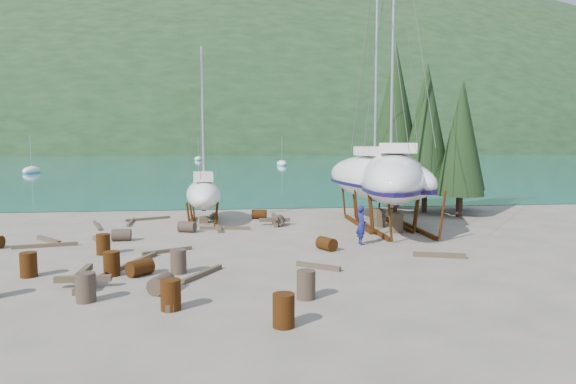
{
  "coord_description": "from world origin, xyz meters",
  "views": [
    {
      "loc": [
        -0.64,
        -21.02,
        4.79
      ],
      "look_at": [
        2.18,
        3.0,
        2.4
      ],
      "focal_mm": 32.0,
      "sensor_mm": 36.0,
      "label": 1
    }
  ],
  "objects": [
    {
      "name": "drum_5",
      "position": [
        -2.47,
        -2.39,
        0.44
      ],
      "size": [
        0.58,
        0.58,
        0.88
      ],
      "primitive_type": "cylinder",
      "color": "#2D2823",
      "rests_on": "ground"
    },
    {
      "name": "drum_10",
      "position": [
        -4.81,
        -2.44,
        0.44
      ],
      "size": [
        0.58,
        0.58,
        0.88
      ],
      "primitive_type": "cylinder",
      "color": "#4F290D",
      "rests_on": "ground"
    },
    {
      "name": "timber_7",
      "position": [
        2.7,
        -2.3,
        0.09
      ],
      "size": [
        1.57,
        1.23,
        0.17
      ],
      "primitive_type": "cube",
      "rotation": [
        0.0,
        0.0,
        0.93
      ],
      "color": "brown",
      "rests_on": "ground"
    },
    {
      "name": "timber_15",
      "position": [
        -8.0,
        8.55,
        0.07
      ],
      "size": [
        1.13,
        2.92,
        0.15
      ],
      "primitive_type": "cube",
      "rotation": [
        0.0,
        0.0,
        0.33
      ],
      "color": "brown",
      "rests_on": "ground"
    },
    {
      "name": "drum_15",
      "position": [
        -5.78,
        4.16,
        0.29
      ],
      "size": [
        0.9,
        0.61,
        0.58
      ],
      "primitive_type": "cylinder",
      "rotation": [
        1.57,
        0.0,
        1.61
      ],
      "color": "#2D2823",
      "rests_on": "ground"
    },
    {
      "name": "timber_1",
      "position": [
        8.02,
        -1.02,
        0.1
      ],
      "size": [
        2.07,
        0.82,
        0.19
      ],
      "primitive_type": "cube",
      "rotation": [
        0.0,
        0.0,
        1.26
      ],
      "color": "brown",
      "rests_on": "ground"
    },
    {
      "name": "far_hill",
      "position": [
        0.0,
        320.0,
        0.0
      ],
      "size": [
        800.0,
        360.0,
        110.0
      ],
      "primitive_type": "ellipsoid",
      "color": "#1B3018",
      "rests_on": "ground"
    },
    {
      "name": "drum_6",
      "position": [
        3.65,
        0.9,
        0.29
      ],
      "size": [
        0.94,
        1.05,
        0.58
      ],
      "primitive_type": "cylinder",
      "rotation": [
        1.57,
        0.0,
        0.51
      ],
      "color": "#4F290D",
      "rests_on": "ground"
    },
    {
      "name": "timber_9",
      "position": [
        -5.53,
        10.79,
        0.08
      ],
      "size": [
        2.54,
        1.26,
        0.15
      ],
      "primitive_type": "cube",
      "rotation": [
        0.0,
        0.0,
        2.0
      ],
      "color": "brown",
      "rests_on": "ground"
    },
    {
      "name": "timber_4",
      "position": [
        -6.83,
        3.94,
        0.09
      ],
      "size": [
        0.93,
        1.75,
        0.17
      ],
      "primitive_type": "cube",
      "rotation": [
        0.0,
        0.0,
        0.43
      ],
      "color": "brown",
      "rests_on": "ground"
    },
    {
      "name": "small_sailboat_shore",
      "position": [
        -2.1,
        9.66,
        1.71
      ],
      "size": [
        2.44,
        6.56,
        10.31
      ],
      "rotation": [
        0.0,
        0.0,
        0.07
      ],
      "color": "white",
      "rests_on": "ground"
    },
    {
      "name": "drum_7",
      "position": [
        0.75,
        -8.22,
        0.44
      ],
      "size": [
        0.58,
        0.58,
        0.88
      ],
      "primitive_type": "cylinder",
      "color": "#4F290D",
      "rests_on": "ground"
    },
    {
      "name": "drum_12",
      "position": [
        -3.81,
        -2.53,
        0.29
      ],
      "size": [
        1.03,
        1.03,
        0.58
      ],
      "primitive_type": "cylinder",
      "rotation": [
        1.57,
        0.0,
        2.36
      ],
      "color": "#4F290D",
      "rests_on": "ground"
    },
    {
      "name": "timber_8",
      "position": [
        -1.19,
        6.56,
        0.09
      ],
      "size": [
        0.38,
        1.72,
        0.19
      ],
      "primitive_type": "cube",
      "rotation": [
        0.0,
        0.0,
        0.11
      ],
      "color": "brown",
      "rests_on": "ground"
    },
    {
      "name": "moored_boat_mid",
      "position": [
        10.0,
        80.0,
        0.39
      ],
      "size": [
        2.0,
        5.0,
        6.05
      ],
      "color": "white",
      "rests_on": "ground"
    },
    {
      "name": "timber_5",
      "position": [
        -1.59,
        -2.87,
        0.08
      ],
      "size": [
        1.37,
        2.11,
        0.16
      ],
      "primitive_type": "cube",
      "rotation": [
        0.0,
        0.0,
        2.6
      ],
      "color": "brown",
      "rests_on": "ground"
    },
    {
      "name": "large_sailboat_near",
      "position": [
        8.17,
        5.5,
        2.91
      ],
      "size": [
        6.74,
        11.95,
        18.08
      ],
      "rotation": [
        0.0,
        0.0,
        -0.32
      ],
      "color": "white",
      "rests_on": "ground"
    },
    {
      "name": "far_house_center",
      "position": [
        -20.0,
        190.0,
        2.92
      ],
      "size": [
        6.6,
        5.6,
        5.6
      ],
      "color": "beige",
      "rests_on": "ground"
    },
    {
      "name": "timber_6",
      "position": [
        -1.67,
        11.37,
        0.1
      ],
      "size": [
        0.4,
        2.01,
        0.19
      ],
      "primitive_type": "cube",
      "rotation": [
        0.0,
        0.0,
        3.04
      ],
      "color": "brown",
      "rests_on": "ground"
    },
    {
      "name": "timber_pile_aft",
      "position": [
        1.99,
        7.97,
        0.3
      ],
      "size": [
        1.8,
        1.8,
        0.6
      ],
      "color": "brown",
      "rests_on": "ground"
    },
    {
      "name": "timber_11",
      "position": [
        -3.29,
        1.23,
        0.08
      ],
      "size": [
        2.05,
        1.17,
        0.15
      ],
      "primitive_type": "cube",
      "rotation": [
        0.0,
        0.0,
        2.06
      ],
      "color": "brown",
      "rests_on": "ground"
    },
    {
      "name": "timber_3",
      "position": [
        -4.67,
        -1.67,
        0.07
      ],
      "size": [
        1.06,
        2.67,
        0.15
      ],
      "primitive_type": "cube",
      "rotation": [
        0.0,
        0.0,
        2.8
      ],
      "color": "brown",
      "rests_on": "ground"
    },
    {
      "name": "moored_boat_left",
      "position": [
        -30.0,
        60.0,
        0.39
      ],
      "size": [
        2.0,
        5.0,
        6.05
      ],
      "color": "white",
      "rests_on": "ground"
    },
    {
      "name": "timber_2",
      "position": [
        -9.21,
        4.32,
        0.09
      ],
      "size": [
        1.64,
        1.78,
        0.19
      ],
      "primitive_type": "cube",
      "rotation": [
        0.0,
        0.0,
        0.73
      ],
      "color": "brown",
      "rests_on": "ground"
    },
    {
      "name": "drum_4",
      "position": [
        1.26,
        10.43,
        0.29
      ],
      "size": [
        0.97,
        0.73,
        0.58
      ],
      "primitive_type": "cylinder",
      "rotation": [
        1.57,
        0.0,
        1.39
      ],
      "color": "#4F290D",
      "rests_on": "ground"
    },
    {
      "name": "drum_3",
      "position": [
        -2.3,
        -6.5,
        0.44
      ],
      "size": [
        0.58,
        0.58,
        0.88
      ],
      "primitive_type": "cylinder",
      "color": "#4F290D",
      "rests_on": "ground"
    },
    {
      "name": "cypress_back_left",
      "position": [
        11.0,
        14.0,
        6.66
      ],
      "size": [
        4.14,
        4.14,
        11.5
      ],
      "color": "black",
      "rests_on": "ground"
    },
    {
      "name": "timber_pile_fore",
      "position": [
        -5.41,
        -3.9,
        0.3
      ],
      "size": [
        1.8,
        1.8,
        0.6
      ],
      "color": "brown",
      "rests_on": "ground"
    },
    {
      "name": "large_sailboat_far",
      "position": [
        7.79,
        7.3,
        2.77
      ],
      "size": [
        5.35,
        11.13,
        16.95
      ],
      "rotation": [
        0.0,
        0.0,
        0.22
      ],
      "color": "white",
      "rests_on": "ground"
    },
    {
      "name": "cypress_far_right",
      "position": [
        15.5,
        13.0,
        5.21
      ],
      "size": [
        3.24,
        3.24,
        9.0
      ],
      "color": "black",
      "rests_on": "ground"
    },
    {
      "name": "drum_8",
      "position": [
        -5.94,
        1.19,
        0.44
      ],
      "size": [
        0.58,
        0.58,
        0.88
      ],
      "primitive_type": "cylinder",
      "color": "#4F290D",
      "rests_on": "ground"
    },
    {
      "name": "timber_17",
      "position": [
        -8.93,
        3.03,
        0.08
      ],
      "size": [
        2.72,
        0.78,
        0.16
      ],
      "primitive_type": "cube",
      "rotation": [
        0.0,
        0.0,
        1.8
      ],
      "color": "brown",
      "rests_on": "ground"
    },
    {
      "name": "cypress_mid_right",
      "position": [
        14.0,
        10.0,
        4.92
      ],
      "size": [
        3.06,
        3.06,
        8.5
      ],
      "color": "black",
      "rests_on": "ground"
    },
    {
      "name": "cypress_near_right",
      "position": [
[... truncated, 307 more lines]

